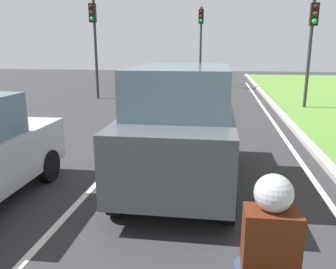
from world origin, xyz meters
TOP-DOWN VIEW (x-y plane):
  - ground_plane at (0.00, 14.00)m, footprint 60.00×60.00m
  - lane_line_center at (-0.70, 14.00)m, footprint 0.12×32.00m
  - lane_line_right_edge at (3.60, 14.00)m, footprint 0.12×32.00m
  - curb_right at (4.10, 14.00)m, footprint 0.24×48.00m
  - car_suv_ahead at (0.96, 9.02)m, footprint 2.00×4.51m
  - rider_person at (2.07, 4.96)m, footprint 0.51×0.41m
  - traffic_light_near_right at (5.37, 18.36)m, footprint 0.32×0.50m
  - traffic_light_overhead_left at (-4.74, 19.94)m, footprint 0.32×0.50m
  - traffic_light_far_median at (0.26, 26.21)m, footprint 0.32×0.50m

SIDE VIEW (x-z plane):
  - ground_plane at x=0.00m, z-range 0.00..0.00m
  - lane_line_center at x=-0.70m, z-range 0.00..0.01m
  - lane_line_right_edge at x=3.60m, z-range 0.00..0.01m
  - curb_right at x=4.10m, z-range 0.00..0.12m
  - car_suv_ahead at x=0.96m, z-range 0.03..2.31m
  - rider_person at x=2.07m, z-range 0.61..1.77m
  - traffic_light_near_right at x=5.37m, z-range 0.83..5.45m
  - traffic_light_overhead_left at x=-4.74m, z-range 0.83..5.96m
  - traffic_light_far_median at x=0.26m, z-range 0.95..6.15m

